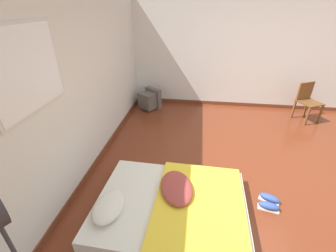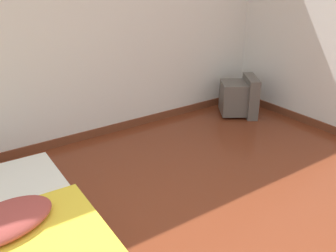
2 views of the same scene
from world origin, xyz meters
name	(u,v)px [view 1 (image 1 of 2)]	position (x,y,z in m)	size (l,w,h in m)	color
ground_plane	(259,181)	(0.00, 0.00, 0.00)	(20.00, 20.00, 0.00)	maroon
wall_back	(78,91)	(-0.01, 2.64, 1.29)	(8.07, 0.08, 2.60)	silver
wall_right	(244,55)	(2.86, 0.00, 1.29)	(0.08, 7.62, 2.60)	silver
mattress_bed	(172,207)	(-0.79, 1.23, 0.13)	(1.46, 1.87, 0.36)	silver
crt_tv	(150,99)	(2.38, 2.18, 0.23)	(0.58, 0.58, 0.48)	#56514C
wooden_chair	(307,99)	(2.29, -1.40, 0.49)	(0.57, 0.57, 0.84)	brown
sneaker_pair	(269,202)	(-0.46, -0.02, 0.05)	(0.33, 0.32, 0.10)	silver
standing_fan	(3,231)	(-1.95, 2.19, 1.08)	(0.31, 0.35, 1.52)	#333338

